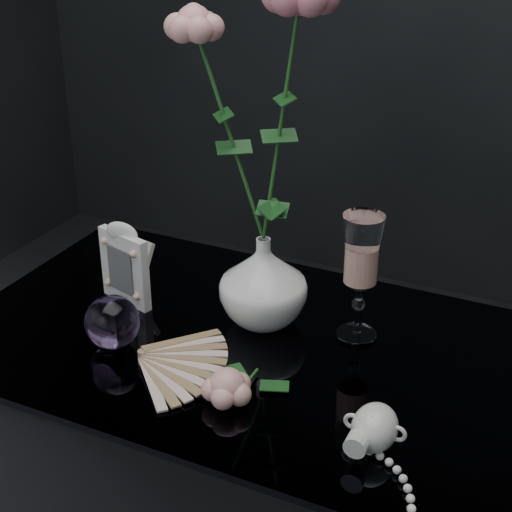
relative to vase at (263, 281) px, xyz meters
The scene contains 8 objects.
vase is the anchor object (origin of this frame).
wine_glass 0.16m from the vase, ahead, with size 0.07×0.07×0.22m, color white, non-canonical shape.
picture_frame 0.25m from the vase, behind, with size 0.11×0.09×0.15m, color white, non-canonical shape.
paperweight 0.25m from the vase, 137.19° to the right, with size 0.09×0.09×0.09m, color #AB7DCC, non-canonical shape.
paper_fan 0.23m from the vase, 120.61° to the right, with size 0.26×0.21×0.03m, color beige, non-canonical shape.
loose_rose 0.24m from the vase, 77.79° to the right, with size 0.13×0.16×0.06m, color #E9A396, non-canonical shape.
pearl_jar 0.35m from the vase, 39.95° to the right, with size 0.21×0.22×0.06m, color silver, non-canonical shape.
roses 0.30m from the vase, 169.99° to the left, with size 0.23×0.13×0.47m.
Camera 1 is at (0.43, -0.92, 1.46)m, focal length 55.00 mm.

